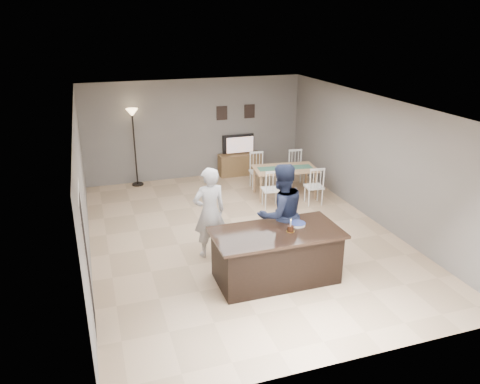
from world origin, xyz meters
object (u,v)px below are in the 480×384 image
object	(u,v)px
television	(239,144)
dining_table	(285,173)
birthday_cake	(290,229)
plate_stack	(297,224)
man	(281,214)
floor_lamp	(133,127)
tv_console	(240,164)
woman	(210,213)
kitchen_island	(276,255)

from	to	relation	value
television	dining_table	world-z (taller)	television
birthday_cake	plate_stack	distance (m)	0.29
man	birthday_cake	xyz separation A→B (m)	(-0.09, -0.62, 0.01)
floor_lamp	plate_stack	bearing A→B (deg)	-68.96
television	dining_table	distance (m)	2.08
tv_console	woman	world-z (taller)	woman
kitchen_island	television	xyz separation A→B (m)	(1.20, 5.64, 0.41)
plate_stack	kitchen_island	bearing A→B (deg)	-164.68
plate_stack	birthday_cake	bearing A→B (deg)	-138.59
tv_console	television	size ratio (longest dim) A/B	1.31
plate_stack	dining_table	bearing A→B (deg)	69.64
tv_console	woman	xyz separation A→B (m)	(-2.04, -4.38, 0.56)
tv_console	plate_stack	bearing A→B (deg)	-98.07
tv_console	floor_lamp	world-z (taller)	floor_lamp
television	birthday_cake	distance (m)	5.80
television	plate_stack	xyz separation A→B (m)	(-0.77, -5.52, 0.06)
dining_table	floor_lamp	size ratio (longest dim) A/B	0.93
woman	dining_table	world-z (taller)	woman
dining_table	floor_lamp	xyz separation A→B (m)	(-3.41, 1.94, 0.99)
birthday_cake	plate_stack	world-z (taller)	birthday_cake
tv_console	television	distance (m)	0.57
man	dining_table	size ratio (longest dim) A/B	0.99
tv_console	kitchen_island	bearing A→B (deg)	-102.16
man	kitchen_island	bearing A→B (deg)	53.64
television	floor_lamp	bearing A→B (deg)	1.00
kitchen_island	man	distance (m)	0.79
tv_console	dining_table	size ratio (longest dim) A/B	0.63
birthday_cake	dining_table	size ratio (longest dim) A/B	0.12
television	man	xyz separation A→B (m)	(-0.90, -5.09, 0.07)
birthday_cake	dining_table	distance (m)	4.03
woman	man	xyz separation A→B (m)	(1.14, -0.64, 0.07)
floor_lamp	tv_console	bearing A→B (deg)	-0.40
tv_console	plate_stack	xyz separation A→B (m)	(-0.77, -5.45, 0.62)
television	woman	bearing A→B (deg)	65.39
television	dining_table	xyz separation A→B (m)	(0.54, -1.99, -0.27)
man	dining_table	distance (m)	3.43
floor_lamp	woman	bearing A→B (deg)	-79.17
woman	plate_stack	xyz separation A→B (m)	(1.26, -1.08, 0.06)
tv_console	birthday_cake	size ratio (longest dim) A/B	5.46
dining_table	woman	bearing A→B (deg)	-129.20
tv_console	woman	distance (m)	4.86
tv_console	floor_lamp	xyz separation A→B (m)	(-2.88, 0.02, 1.29)
birthday_cake	dining_table	xyz separation A→B (m)	(1.52, 3.72, -0.35)
kitchen_island	woman	xyz separation A→B (m)	(-0.84, 1.19, 0.41)
man	television	bearing A→B (deg)	-107.50
man	birthday_cake	distance (m)	0.63
plate_stack	floor_lamp	world-z (taller)	floor_lamp
kitchen_island	tv_console	world-z (taller)	kitchen_island
woman	man	world-z (taller)	man
kitchen_island	dining_table	xyz separation A→B (m)	(1.74, 3.65, 0.14)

